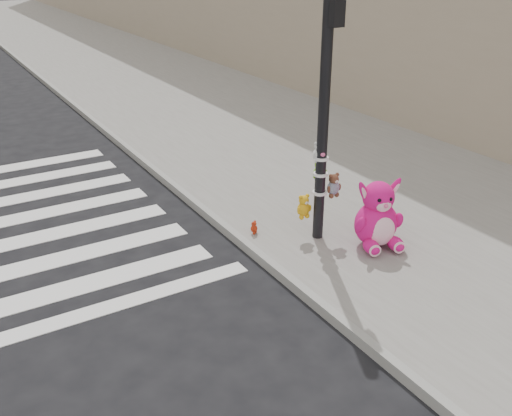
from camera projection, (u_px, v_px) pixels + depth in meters
ground at (226, 367)px, 6.38m from camera, size 120.00×120.00×0.00m
sidewalk_near at (214, 106)px, 16.47m from camera, size 7.00×80.00×0.14m
curb_edge at (97, 124)px, 14.86m from camera, size 0.12×80.00×0.15m
signal_pole at (322, 136)px, 8.27m from camera, size 0.69×0.49×4.00m
pink_bunny at (377, 219)px, 8.51m from camera, size 0.85×0.93×1.08m
red_teddy at (254, 227)px, 8.98m from camera, size 0.18×0.17×0.22m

